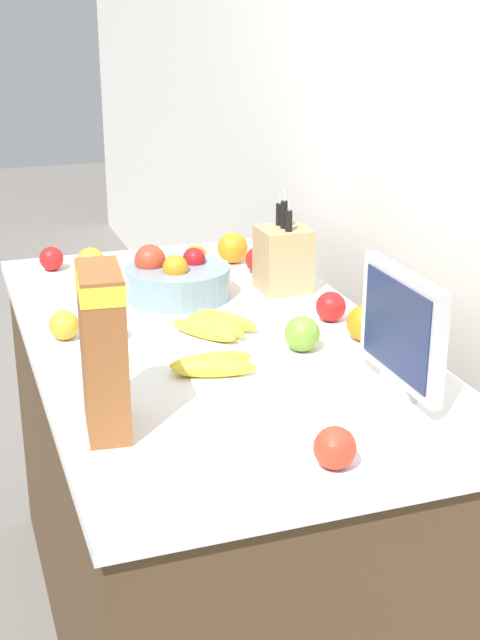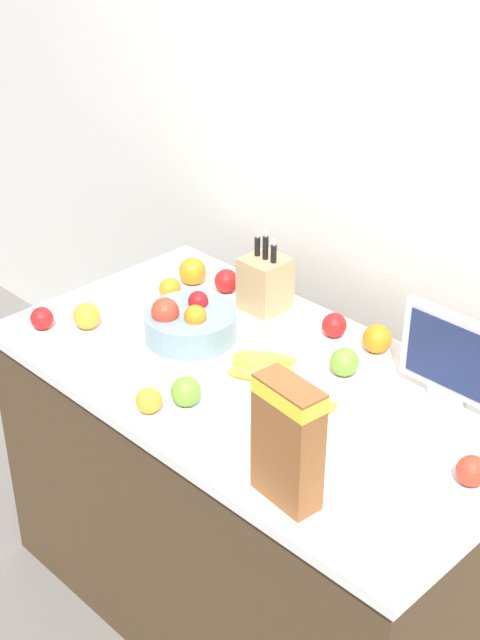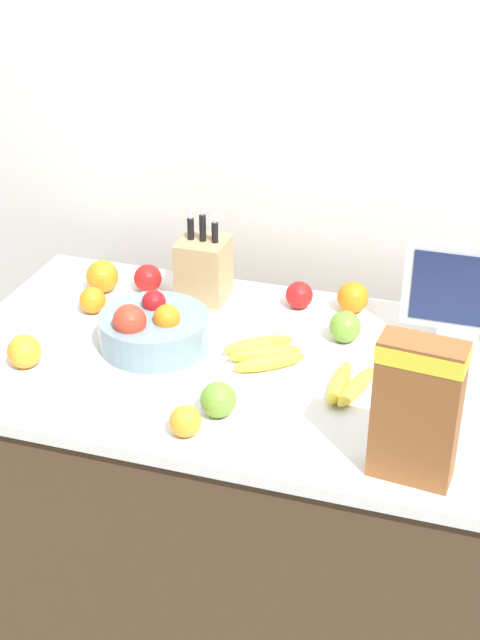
# 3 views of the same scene
# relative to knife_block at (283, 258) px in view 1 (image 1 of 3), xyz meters

# --- Properties ---
(ground_plane) EXTENTS (14.00, 14.00, 0.00)m
(ground_plane) POSITION_rel_knife_block_xyz_m (0.25, -0.28, -0.96)
(ground_plane) COLOR slate
(wall_back) EXTENTS (9.00, 0.06, 2.60)m
(wall_back) POSITION_rel_knife_block_xyz_m (0.25, 0.35, 0.34)
(wall_back) COLOR silver
(wall_back) RESTS_ON ground_plane
(counter) EXTENTS (1.53, 0.82, 0.88)m
(counter) POSITION_rel_knife_block_xyz_m (0.25, -0.28, -0.52)
(counter) COLOR #4C3823
(counter) RESTS_ON ground_plane
(knife_block) EXTENTS (0.13, 0.13, 0.27)m
(knife_block) POSITION_rel_knife_block_xyz_m (0.00, 0.00, 0.00)
(knife_block) COLOR tan
(knife_block) RESTS_ON counter
(small_monitor) EXTENTS (0.29, 0.03, 0.25)m
(small_monitor) POSITION_rel_knife_block_xyz_m (0.68, -0.03, 0.05)
(small_monitor) COLOR #B7B7BC
(small_monitor) RESTS_ON counter
(cereal_box) EXTENTS (0.17, 0.09, 0.30)m
(cereal_box) POSITION_rel_knife_block_xyz_m (0.64, -0.60, 0.08)
(cereal_box) COLOR brown
(cereal_box) RESTS_ON counter
(fruit_bowl) EXTENTS (0.27, 0.27, 0.14)m
(fruit_bowl) POSITION_rel_knife_block_xyz_m (-0.03, -0.29, -0.04)
(fruit_bowl) COLOR gray
(fruit_bowl) RESTS_ON counter
(banana_bunch_left) EXTENTS (0.22, 0.21, 0.04)m
(banana_bunch_left) POSITION_rel_knife_block_xyz_m (0.25, -0.27, -0.07)
(banana_bunch_left) COLOR yellow
(banana_bunch_left) RESTS_ON counter
(banana_bunch_right) EXTENTS (0.10, 0.19, 0.04)m
(banana_bunch_right) POSITION_rel_knife_block_xyz_m (0.47, -0.34, -0.07)
(banana_bunch_right) COLOR yellow
(banana_bunch_right) RESTS_ON counter
(apple_leftmost) EXTENTS (0.07, 0.07, 0.07)m
(apple_leftmost) POSITION_rel_knife_block_xyz_m (0.91, -0.27, -0.05)
(apple_leftmost) COLOR red
(apple_leftmost) RESTS_ON counter
(apple_by_knife_block) EXTENTS (0.08, 0.08, 0.08)m
(apple_by_knife_block) POSITION_rel_knife_block_xyz_m (0.22, -0.52, -0.05)
(apple_by_knife_block) COLOR #6B9E33
(apple_by_knife_block) RESTS_ON counter
(apple_near_bananas) EXTENTS (0.08, 0.08, 0.08)m
(apple_near_bananas) POSITION_rel_knife_block_xyz_m (0.41, -0.12, -0.05)
(apple_near_bananas) COLOR #6B9E33
(apple_near_bananas) RESTS_ON counter
(apple_rear) EXTENTS (0.07, 0.07, 0.07)m
(apple_rear) POSITION_rel_knife_block_xyz_m (0.26, 0.02, -0.05)
(apple_rear) COLOR red
(apple_rear) RESTS_ON counter
(apple_middle) EXTENTS (0.07, 0.07, 0.07)m
(apple_middle) POSITION_rel_knife_block_xyz_m (-0.38, -0.56, -0.05)
(apple_middle) COLOR red
(apple_middle) RESTS_ON counter
(apple_front) EXTENTS (0.08, 0.08, 0.08)m
(apple_front) POSITION_rel_knife_block_xyz_m (-0.16, -0.01, -0.05)
(apple_front) COLOR red
(apple_front) RESTS_ON counter
(orange_front_left) EXTENTS (0.08, 0.08, 0.08)m
(orange_front_left) POSITION_rel_knife_block_xyz_m (0.40, 0.04, -0.05)
(orange_front_left) COLOR orange
(orange_front_left) RESTS_ON counter
(orange_front_right) EXTENTS (0.07, 0.07, 0.07)m
(orange_front_right) POSITION_rel_knife_block_xyz_m (0.17, -0.61, -0.05)
(orange_front_right) COLOR orange
(orange_front_right) RESTS_ON counter
(orange_back_center) EXTENTS (0.08, 0.08, 0.08)m
(orange_back_center) POSITION_rel_knife_block_xyz_m (-0.29, -0.46, -0.05)
(orange_back_center) COLOR orange
(orange_back_center) RESTS_ON counter
(orange_front_center) EXTENTS (0.09, 0.09, 0.09)m
(orange_front_center) POSITION_rel_knife_block_xyz_m (-0.28, -0.05, -0.04)
(orange_front_center) COLOR orange
(orange_front_center) RESTS_ON counter
(orange_mid_right) EXTENTS (0.07, 0.07, 0.07)m
(orange_mid_right) POSITION_rel_knife_block_xyz_m (-0.25, -0.17, -0.05)
(orange_mid_right) COLOR orange
(orange_mid_right) RESTS_ON counter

